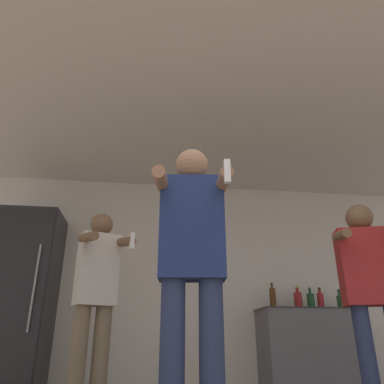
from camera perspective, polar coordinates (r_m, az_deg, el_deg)
wall_back at (r=4.82m, az=-3.04°, el=-13.24°), size 7.00×0.06×2.55m
ceiling_slab at (r=3.70m, az=-0.55°, el=11.48°), size 7.00×3.85×0.05m
refrigerator at (r=4.61m, az=-24.56°, el=-14.71°), size 0.64×0.67×1.95m
counter at (r=4.86m, az=17.84°, el=-22.02°), size 1.19×0.57×0.92m
bottle_dark_rum at (r=4.98m, az=17.66°, el=-15.49°), size 0.09×0.09×0.28m
bottle_brown_liquor at (r=5.15m, az=21.67°, el=-15.27°), size 0.08×0.08×0.25m
bottle_amber_bourbon at (r=4.81m, az=12.21°, el=-15.49°), size 0.08×0.08×0.31m
bottle_green_wine at (r=4.92m, az=15.87°, el=-15.52°), size 0.09×0.09×0.28m
bottle_short_whiskey at (r=5.03m, az=19.01°, el=-15.35°), size 0.08×0.08×0.26m
person_woman_foreground at (r=2.34m, az=0.01°, el=-10.28°), size 0.51×0.56×1.77m
person_man_side at (r=3.29m, az=25.66°, el=-12.50°), size 0.55×0.54×1.61m
person_spectator_back at (r=3.39m, az=-14.49°, el=-14.83°), size 0.52×0.58×1.64m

